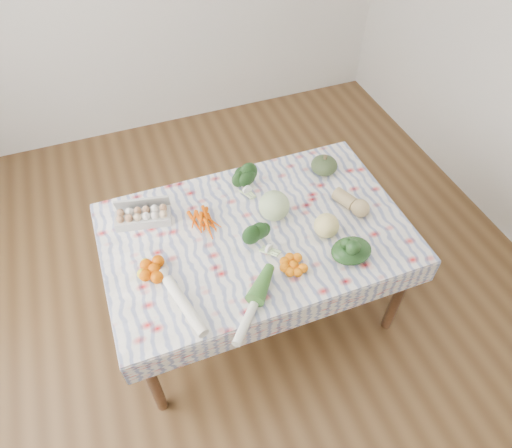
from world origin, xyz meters
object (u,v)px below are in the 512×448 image
Objects in this scene: kabocha_squash at (324,165)px; butternut_squash at (352,202)px; dining_table at (256,241)px; cabbage at (274,206)px; egg_carton at (143,217)px; grapefruit at (326,226)px.

kabocha_squash is 0.34m from butternut_squash.
cabbage is at bearing 27.02° from dining_table.
egg_carton reaches higher than dining_table.
egg_carton is 1.12m from kabocha_squash.
butternut_squash is (1.13, -0.31, 0.01)m from egg_carton.
dining_table is 9.28× the size of cabbage.
kabocha_squash is (1.12, 0.03, 0.01)m from egg_carton.
grapefruit is at bearing -173.20° from butternut_squash.
kabocha_squash is at bearing 12.75° from egg_carton.
cabbage reaches higher than dining_table.
dining_table is 0.41m from grapefruit.
dining_table is at bearing -151.26° from kabocha_squash.
cabbage is 0.31m from grapefruit.
cabbage is (0.69, -0.21, 0.05)m from egg_carton.
grapefruit is (0.35, -0.15, 0.15)m from dining_table.
cabbage is (0.13, 0.07, 0.17)m from dining_table.
egg_carton is 2.22× the size of grapefruit.
egg_carton is 0.73m from cabbage.
kabocha_squash is (0.56, 0.31, 0.14)m from dining_table.
kabocha_squash is 0.72× the size of butternut_squash.
kabocha_squash is at bearing 28.74° from dining_table.
butternut_squash is at bearing -12.28° from cabbage.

